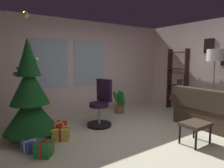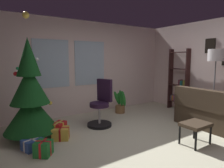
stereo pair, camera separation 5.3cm
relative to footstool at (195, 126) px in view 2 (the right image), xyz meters
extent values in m
cube|color=beige|center=(-0.71, 0.37, -0.39)|extent=(5.38, 5.19, 0.10)
cube|color=silver|center=(-0.71, 3.01, 0.94)|extent=(5.38, 0.10, 2.56)
cube|color=silver|center=(-1.65, 2.95, 1.07)|extent=(0.90, 0.03, 1.20)
cube|color=silver|center=(-0.58, 2.95, 1.07)|extent=(0.90, 0.03, 1.20)
cube|color=black|center=(1.97, 0.96, 1.53)|extent=(0.02, 0.27, 0.38)
cube|color=#382C1F|center=(0.80, 0.04, 0.32)|extent=(0.24, 2.03, 0.44)
cube|color=#382C1F|center=(1.20, 0.98, 0.20)|extent=(0.94, 0.16, 0.20)
cube|color=#B12E17|center=(0.92, 0.39, 0.27)|extent=(0.20, 0.41, 0.41)
cube|color=beige|center=(0.92, 0.06, 0.27)|extent=(0.17, 0.41, 0.40)
cube|color=#382C1F|center=(0.00, 0.00, 0.03)|extent=(0.50, 0.38, 0.06)
cylinder|color=black|center=(-0.22, -0.16, -0.17)|extent=(0.04, 0.04, 0.34)
cylinder|color=black|center=(0.22, -0.16, -0.17)|extent=(0.04, 0.04, 0.34)
cylinder|color=black|center=(-0.22, 0.16, -0.17)|extent=(0.04, 0.04, 0.34)
cylinder|color=black|center=(0.22, 0.16, -0.17)|extent=(0.04, 0.04, 0.34)
cylinder|color=#4C331E|center=(-2.39, 1.92, -0.26)|extent=(0.12, 0.12, 0.16)
cone|color=#12461A|center=(-2.39, 1.92, 0.18)|extent=(1.00, 1.00, 0.71)
cone|color=#12461A|center=(-2.39, 1.92, 0.70)|extent=(0.72, 0.72, 0.71)
cone|color=#12461A|center=(-2.39, 1.92, 1.23)|extent=(0.44, 0.44, 0.71)
sphere|color=red|center=(-2.61, 1.98, 0.92)|extent=(0.08, 0.08, 0.08)
sphere|color=gold|center=(-2.03, 1.84, 0.33)|extent=(0.07, 0.07, 0.07)
sphere|color=silver|center=(-2.25, 1.82, 1.18)|extent=(0.06, 0.06, 0.06)
sphere|color=blue|center=(-2.06, 2.03, 0.39)|extent=(0.07, 0.07, 0.07)
sphere|color=#1E8C4C|center=(-2.59, 1.87, 1.02)|extent=(0.05, 0.05, 0.05)
sphere|color=#F2D14C|center=(-2.39, 1.92, 1.97)|extent=(0.12, 0.12, 0.12)
cube|color=red|center=(-1.91, 1.73, -0.20)|extent=(0.35, 0.34, 0.28)
cube|color=#EAD84C|center=(-1.91, 1.73, -0.20)|extent=(0.26, 0.22, 0.29)
cube|color=#EAD84C|center=(-1.91, 1.73, -0.20)|extent=(0.16, 0.18, 0.29)
cube|color=#1E722D|center=(-2.39, 1.09, -0.22)|extent=(0.34, 0.34, 0.24)
cube|color=red|center=(-2.39, 1.09, -0.22)|extent=(0.21, 0.19, 0.24)
cube|color=red|center=(-2.39, 1.09, -0.22)|extent=(0.19, 0.21, 0.24)
cube|color=gold|center=(-1.94, 1.56, -0.23)|extent=(0.40, 0.38, 0.23)
cube|color=#B21919|center=(-1.94, 1.56, -0.23)|extent=(0.30, 0.18, 0.23)
cube|color=#B21919|center=(-1.94, 1.56, -0.23)|extent=(0.16, 0.26, 0.23)
cube|color=#2D4C99|center=(-2.49, 1.41, -0.25)|extent=(0.37, 0.34, 0.18)
cube|color=silver|center=(-2.49, 1.41, -0.25)|extent=(0.30, 0.14, 0.19)
cube|color=silver|center=(-2.49, 1.41, -0.25)|extent=(0.12, 0.26, 0.19)
cylinder|color=black|center=(-0.95, 1.80, -0.31)|extent=(0.56, 0.56, 0.06)
cylinder|color=#B2B2B7|center=(-0.95, 1.80, -0.06)|extent=(0.05, 0.05, 0.44)
cylinder|color=black|center=(-0.95, 1.80, 0.16)|extent=(0.44, 0.44, 0.09)
cube|color=black|center=(-0.77, 1.86, 0.47)|extent=(0.21, 0.40, 0.52)
cube|color=#361C1B|center=(1.76, 1.45, 0.57)|extent=(0.18, 0.04, 1.82)
cube|color=#361C1B|center=(1.76, 2.05, 0.57)|extent=(0.18, 0.04, 1.82)
cube|color=#361C1B|center=(1.76, 1.75, -0.09)|extent=(0.18, 0.56, 0.02)
cube|color=#361C1B|center=(1.76, 1.75, 0.40)|extent=(0.18, 0.56, 0.02)
cube|color=#361C1B|center=(1.76, 1.75, 0.89)|extent=(0.18, 0.56, 0.02)
cube|color=#361C1B|center=(1.76, 1.75, 1.38)|extent=(0.18, 0.56, 0.02)
cube|color=maroon|center=(1.77, 1.55, 0.00)|extent=(0.16, 0.07, 0.15)
cube|color=navy|center=(1.77, 1.63, -0.01)|extent=(0.15, 0.05, 0.14)
cube|color=beige|center=(1.78, 1.70, 0.01)|extent=(0.15, 0.07, 0.17)
cube|color=#2B7031|center=(1.78, 1.79, 0.02)|extent=(0.13, 0.06, 0.21)
cube|color=#793B69|center=(1.77, 1.85, 0.00)|extent=(0.16, 0.04, 0.17)
cube|color=#AC681E|center=(1.78, 1.91, -0.01)|extent=(0.14, 0.06, 0.14)
cube|color=#4E4452|center=(1.78, 1.98, 0.00)|extent=(0.13, 0.05, 0.16)
cube|color=olive|center=(1.78, 1.54, 0.49)|extent=(0.13, 0.06, 0.16)
cube|color=#1F6F74|center=(1.77, 1.62, 0.48)|extent=(0.17, 0.05, 0.14)
cube|color=maroon|center=(1.77, 1.69, 0.49)|extent=(0.17, 0.05, 0.17)
cylinder|color=slate|center=(1.52, 0.54, -0.33)|extent=(0.28, 0.28, 0.03)
cylinder|color=slate|center=(1.52, 0.54, 0.41)|extent=(0.03, 0.03, 1.45)
cylinder|color=silver|center=(1.52, 0.54, 1.28)|extent=(0.38, 0.38, 0.28)
cylinder|color=brown|center=(0.10, 2.43, -0.24)|extent=(0.27, 0.27, 0.21)
ellipsoid|color=#217B28|center=(0.13, 2.31, 0.09)|extent=(0.19, 0.16, 0.45)
ellipsoid|color=#217B28|center=(0.12, 2.38, 0.08)|extent=(0.15, 0.18, 0.43)
ellipsoid|color=#217B28|center=(0.24, 2.55, 0.08)|extent=(0.26, 0.14, 0.45)
ellipsoid|color=#217B28|center=(0.04, 2.50, 0.08)|extent=(0.29, 0.17, 0.44)
ellipsoid|color=#217B28|center=(0.18, 2.57, 0.05)|extent=(0.23, 0.15, 0.38)
camera|label=1|loc=(-3.17, -1.96, 1.20)|focal=31.52mm
camera|label=2|loc=(-3.13, -1.99, 1.20)|focal=31.52mm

